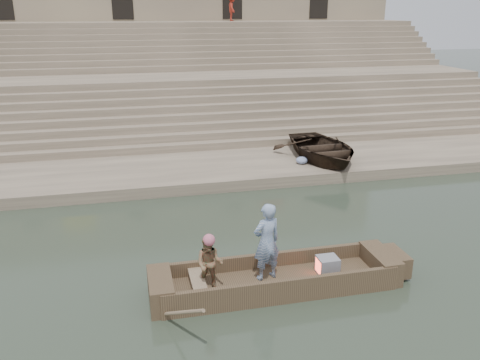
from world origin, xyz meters
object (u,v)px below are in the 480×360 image
object	(u,v)px
beached_rowboat	(322,148)
standing_man	(267,242)
television	(327,265)
rowing_man	(210,264)
main_rowboat	(276,284)
pedestrian	(232,8)

from	to	relation	value
beached_rowboat	standing_man	bearing A→B (deg)	-122.36
standing_man	television	distance (m)	1.58
standing_man	rowing_man	xyz separation A→B (m)	(-1.31, -0.17, -0.28)
standing_man	main_rowboat	bearing A→B (deg)	133.21
rowing_man	pedestrian	world-z (taller)	pedestrian
main_rowboat	beached_rowboat	size ratio (longest dim) A/B	1.17
standing_man	pedestrian	world-z (taller)	pedestrian
rowing_man	beached_rowboat	size ratio (longest dim) A/B	0.29
beached_rowboat	main_rowboat	bearing A→B (deg)	-120.94
television	rowing_man	bearing A→B (deg)	-178.81
television	pedestrian	distance (m)	23.77
television	pedestrian	bearing A→B (deg)	82.97
rowing_man	pedestrian	bearing A→B (deg)	97.75
television	pedestrian	xyz separation A→B (m)	(2.83, 22.94, 5.56)
standing_man	beached_rowboat	world-z (taller)	standing_man
main_rowboat	beached_rowboat	bearing A→B (deg)	61.58
television	beached_rowboat	world-z (taller)	beached_rowboat
standing_man	television	size ratio (longest dim) A/B	3.90
television	beached_rowboat	distance (m)	8.60
rowing_man	beached_rowboat	world-z (taller)	rowing_man
pedestrian	main_rowboat	bearing A→B (deg)	173.97
standing_man	beached_rowboat	bearing A→B (deg)	-135.43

